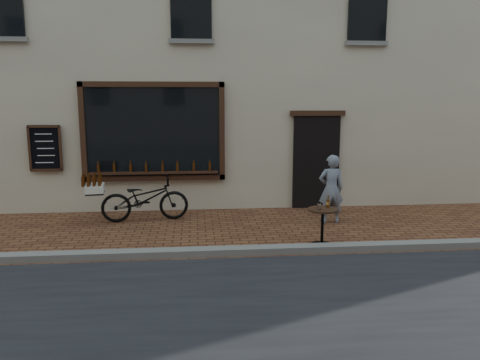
{
  "coord_description": "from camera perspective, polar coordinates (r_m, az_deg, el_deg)",
  "views": [
    {
      "loc": [
        -0.96,
        -7.34,
        2.61
      ],
      "look_at": [
        -0.14,
        1.2,
        1.1
      ],
      "focal_mm": 35.0,
      "sensor_mm": 36.0,
      "label": 1
    }
  ],
  "objects": [
    {
      "name": "ground",
      "position": [
        7.85,
        1.86,
        -9.44
      ],
      "size": [
        90.0,
        90.0,
        0.0
      ],
      "primitive_type": "plane",
      "color": "#552D1B",
      "rests_on": "ground"
    },
    {
      "name": "shop_building",
      "position": [
        14.08,
        -1.61,
        19.74
      ],
      "size": [
        28.0,
        6.2,
        10.0
      ],
      "color": "beige",
      "rests_on": "ground"
    },
    {
      "name": "pedestrian",
      "position": [
        9.99,
        11.04,
        -1.09
      ],
      "size": [
        0.53,
        0.35,
        1.45
      ],
      "primitive_type": "imported",
      "rotation": [
        0.0,
        0.0,
        3.15
      ],
      "color": "slate",
      "rests_on": "ground"
    },
    {
      "name": "cargo_bicycle",
      "position": [
        10.21,
        -11.72,
        -2.19
      ],
      "size": [
        2.21,
        0.88,
        1.03
      ],
      "rotation": [
        0.0,
        0.0,
        1.7
      ],
      "color": "black",
      "rests_on": "ground"
    },
    {
      "name": "kerb",
      "position": [
        8.02,
        1.68,
        -8.56
      ],
      "size": [
        90.0,
        0.25,
        0.12
      ],
      "primitive_type": "cube",
      "color": "slate",
      "rests_on": "ground"
    },
    {
      "name": "bistro_table",
      "position": [
        8.45,
        10.04,
        -4.73
      ],
      "size": [
        0.53,
        0.53,
        0.91
      ],
      "color": "black",
      "rests_on": "ground"
    }
  ]
}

